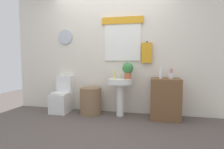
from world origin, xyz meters
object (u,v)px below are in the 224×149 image
object	(u,v)px
laundry_hamper	(91,101)
wooden_cabinet	(165,99)
potted_plant	(128,69)
toothbrush_cup	(171,76)
toilet	(63,98)
pedestal_sink	(120,88)
lotion_bottle	(161,73)
soap_bottle	(115,75)

from	to	relation	value
laundry_hamper	wooden_cabinet	xyz separation A→B (m)	(1.48, 0.00, 0.11)
wooden_cabinet	potted_plant	size ratio (longest dim) A/B	2.41
toothbrush_cup	laundry_hamper	bearing A→B (deg)	-179.27
toilet	wooden_cabinet	xyz separation A→B (m)	(2.13, -0.04, 0.09)
toilet	pedestal_sink	bearing A→B (deg)	-1.63
laundry_hamper	lotion_bottle	size ratio (longest dim) A/B	2.50
pedestal_sink	potted_plant	size ratio (longest dim) A/B	2.33
lotion_bottle	pedestal_sink	bearing A→B (deg)	177.01
soap_bottle	toothbrush_cup	distance (m)	1.08
pedestal_sink	toothbrush_cup	world-z (taller)	toothbrush_cup
laundry_hamper	lotion_bottle	xyz separation A→B (m)	(1.38, -0.04, 0.60)
toothbrush_cup	toilet	bearing A→B (deg)	179.59
toilet	toothbrush_cup	world-z (taller)	toothbrush_cup
toilet	laundry_hamper	distance (m)	0.65
potted_plant	wooden_cabinet	bearing A→B (deg)	-4.76
toilet	soap_bottle	size ratio (longest dim) A/B	5.30
toilet	toothbrush_cup	bearing A→B (deg)	-0.41
pedestal_sink	toothbrush_cup	xyz separation A→B (m)	(0.96, 0.02, 0.27)
soap_bottle	lotion_bottle	distance (m)	0.89
toilet	soap_bottle	xyz separation A→B (m)	(1.15, 0.01, 0.52)
soap_bottle	toilet	bearing A→B (deg)	-179.31
laundry_hamper	potted_plant	world-z (taller)	potted_plant
wooden_cabinet	lotion_bottle	size ratio (longest dim) A/B	3.52
wooden_cabinet	lotion_bottle	distance (m)	0.50
soap_bottle	lotion_bottle	xyz separation A→B (m)	(0.89, -0.09, 0.06)
laundry_hamper	wooden_cabinet	distance (m)	1.48
soap_bottle	potted_plant	bearing A→B (deg)	2.20
laundry_hamper	lotion_bottle	distance (m)	1.51
toilet	laundry_hamper	size ratio (longest dim) A/B	1.44
pedestal_sink	toothbrush_cup	size ratio (longest dim) A/B	4.00
pedestal_sink	laundry_hamper	bearing A→B (deg)	180.00
toilet	toothbrush_cup	size ratio (longest dim) A/B	4.23
laundry_hamper	potted_plant	xyz separation A→B (m)	(0.76, 0.06, 0.65)
wooden_cabinet	potted_plant	distance (m)	0.90
soap_bottle	toothbrush_cup	world-z (taller)	toothbrush_cup
toilet	lotion_bottle	bearing A→B (deg)	-2.14
soap_bottle	potted_plant	size ratio (longest dim) A/B	0.46
toilet	lotion_bottle	distance (m)	2.12
pedestal_sink	toothbrush_cup	bearing A→B (deg)	1.21
pedestal_sink	potted_plant	xyz separation A→B (m)	(0.14, 0.06, 0.37)
lotion_bottle	toothbrush_cup	xyz separation A→B (m)	(0.19, 0.06, -0.06)
pedestal_sink	wooden_cabinet	size ratio (longest dim) A/B	0.97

